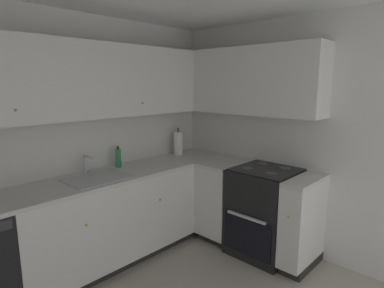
# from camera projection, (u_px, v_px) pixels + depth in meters

# --- Properties ---
(wall_back) EXTENTS (4.02, 0.05, 2.44)m
(wall_back) POSITION_uv_depth(u_px,v_px,m) (44.00, 145.00, 2.93)
(wall_back) COLOR silver
(wall_back) RESTS_ON ground_plane
(wall_right) EXTENTS (0.05, 3.33, 2.44)m
(wall_right) POSITION_uv_depth(u_px,v_px,m) (309.00, 140.00, 3.24)
(wall_right) COLOR silver
(wall_right) RESTS_ON ground_plane
(lower_cabinets_back) EXTENTS (1.83, 0.62, 0.87)m
(lower_cabinets_back) POSITION_uv_depth(u_px,v_px,m) (109.00, 220.00, 3.18)
(lower_cabinets_back) COLOR silver
(lower_cabinets_back) RESTS_ON ground_plane
(countertop_back) EXTENTS (3.04, 0.60, 0.03)m
(countertop_back) POSITION_uv_depth(u_px,v_px,m) (107.00, 177.00, 3.09)
(countertop_back) COLOR beige
(countertop_back) RESTS_ON lower_cabinets_back
(lower_cabinets_right) EXTENTS (0.62, 1.25, 0.87)m
(lower_cabinets_right) POSITION_uv_depth(u_px,v_px,m) (249.00, 209.00, 3.48)
(lower_cabinets_right) COLOR silver
(lower_cabinets_right) RESTS_ON ground_plane
(countertop_right) EXTENTS (0.60, 1.25, 0.03)m
(countertop_right) POSITION_uv_depth(u_px,v_px,m) (250.00, 169.00, 3.39)
(countertop_right) COLOR beige
(countertop_right) RESTS_ON lower_cabinets_right
(oven_range) EXTENTS (0.68, 0.62, 1.06)m
(oven_range) POSITION_uv_depth(u_px,v_px,m) (265.00, 211.00, 3.36)
(oven_range) COLOR black
(oven_range) RESTS_ON ground_plane
(upper_cabinets_back) EXTENTS (2.72, 0.34, 0.70)m
(upper_cabinets_back) POSITION_uv_depth(u_px,v_px,m) (78.00, 81.00, 2.90)
(upper_cabinets_back) COLOR silver
(upper_cabinets_right) EXTENTS (0.32, 1.80, 0.70)m
(upper_cabinets_right) POSITION_uv_depth(u_px,v_px,m) (242.00, 81.00, 3.48)
(upper_cabinets_right) COLOR silver
(sink) EXTENTS (0.57, 0.40, 0.10)m
(sink) POSITION_uv_depth(u_px,v_px,m) (98.00, 182.00, 2.99)
(sink) COLOR #B7B7BC
(sink) RESTS_ON countertop_back
(faucet) EXTENTS (0.07, 0.16, 0.19)m
(faucet) POSITION_uv_depth(u_px,v_px,m) (87.00, 163.00, 3.11)
(faucet) COLOR silver
(faucet) RESTS_ON countertop_back
(soap_bottle) EXTENTS (0.06, 0.06, 0.22)m
(soap_bottle) POSITION_uv_depth(u_px,v_px,m) (118.00, 158.00, 3.37)
(soap_bottle) COLOR #338C4C
(soap_bottle) RESTS_ON countertop_back
(paper_towel_roll) EXTENTS (0.11, 0.11, 0.35)m
(paper_towel_roll) POSITION_uv_depth(u_px,v_px,m) (178.00, 143.00, 3.96)
(paper_towel_roll) COLOR white
(paper_towel_roll) RESTS_ON countertop_back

